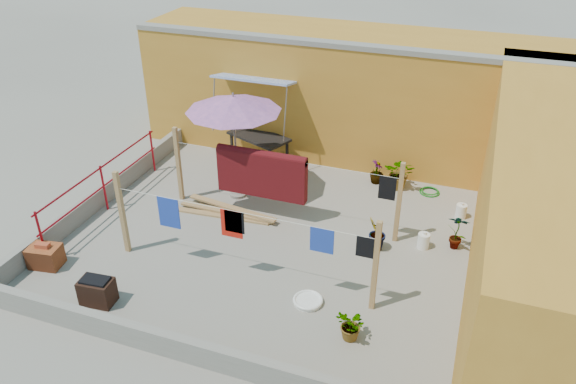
% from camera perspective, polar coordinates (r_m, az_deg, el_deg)
% --- Properties ---
extents(ground, '(80.00, 80.00, 0.00)m').
position_cam_1_polar(ground, '(11.80, -1.96, -4.62)').
color(ground, '#9E998E').
rests_on(ground, ground).
extents(wall_back, '(11.00, 3.27, 3.21)m').
position_cam_1_polar(wall_back, '(14.94, 6.49, 9.88)').
color(wall_back, '#C2822A').
rests_on(wall_back, ground).
extents(wall_right, '(2.40, 9.00, 3.20)m').
position_cam_1_polar(wall_right, '(10.44, 25.47, -2.46)').
color(wall_right, '#C2822A').
rests_on(wall_right, ground).
extents(parapet_front, '(8.30, 0.16, 0.44)m').
position_cam_1_polar(parapet_front, '(9.21, -10.53, -15.38)').
color(parapet_front, gray).
rests_on(parapet_front, ground).
extents(parapet_left, '(0.16, 7.30, 0.44)m').
position_cam_1_polar(parapet_left, '(13.53, -18.26, -0.28)').
color(parapet_left, gray).
rests_on(parapet_left, ground).
extents(red_railing, '(0.05, 4.20, 1.10)m').
position_cam_1_polar(red_railing, '(13.03, -18.31, 1.03)').
color(red_railing, maroon).
rests_on(red_railing, ground).
extents(clothesline_rig, '(5.09, 2.35, 1.80)m').
position_cam_1_polar(clothesline_rig, '(11.86, -2.67, 1.24)').
color(clothesline_rig, tan).
rests_on(clothesline_rig, ground).
extents(patio_umbrella, '(2.45, 2.45, 2.54)m').
position_cam_1_polar(patio_umbrella, '(12.33, -5.57, 8.86)').
color(patio_umbrella, gray).
rests_on(patio_umbrella, ground).
extents(outdoor_table, '(1.77, 1.34, 0.75)m').
position_cam_1_polar(outdoor_table, '(14.56, -2.99, 5.51)').
color(outdoor_table, black).
rests_on(outdoor_table, ground).
extents(brick_stack, '(0.65, 0.52, 0.52)m').
position_cam_1_polar(brick_stack, '(11.85, -23.43, -5.99)').
color(brick_stack, '#964322').
rests_on(brick_stack, ground).
extents(lumber_pile, '(2.40, 0.65, 0.15)m').
position_cam_1_polar(lumber_pile, '(12.57, -6.25, -2.01)').
color(lumber_pile, tan).
rests_on(lumber_pile, ground).
extents(brazier, '(0.61, 0.44, 0.52)m').
position_cam_1_polar(brazier, '(10.57, -18.81, -9.50)').
color(brazier, '#321913').
rests_on(brazier, ground).
extents(white_basin, '(0.54, 0.54, 0.09)m').
position_cam_1_polar(white_basin, '(10.14, 2.03, -10.98)').
color(white_basin, white).
rests_on(white_basin, ground).
extents(water_jug_a, '(0.24, 0.24, 0.38)m').
position_cam_1_polar(water_jug_a, '(11.72, 13.59, -4.84)').
color(water_jug_a, white).
rests_on(water_jug_a, ground).
extents(water_jug_b, '(0.24, 0.24, 0.37)m').
position_cam_1_polar(water_jug_b, '(12.93, 17.17, -1.87)').
color(water_jug_b, white).
rests_on(water_jug_b, ground).
extents(green_hose, '(0.48, 0.48, 0.07)m').
position_cam_1_polar(green_hose, '(13.78, 14.19, 0.05)').
color(green_hose, '#19731C').
rests_on(green_hose, ground).
extents(plant_back_a, '(0.72, 0.62, 0.79)m').
position_cam_1_polar(plant_back_a, '(13.65, 11.28, 1.89)').
color(plant_back_a, '#1B5618').
rests_on(plant_back_a, ground).
extents(plant_back_b, '(0.39, 0.39, 0.59)m').
position_cam_1_polar(plant_back_b, '(13.84, 9.00, 2.03)').
color(plant_back_b, '#1B5618').
rests_on(plant_back_b, ground).
extents(plant_right_a, '(0.45, 0.33, 0.80)m').
position_cam_1_polar(plant_right_a, '(11.76, 16.84, -3.85)').
color(plant_right_a, '#1B5618').
rests_on(plant_right_a, ground).
extents(plant_right_b, '(0.39, 0.47, 0.77)m').
position_cam_1_polar(plant_right_b, '(11.34, 8.99, -4.23)').
color(plant_right_b, '#1B5618').
rests_on(plant_right_b, ground).
extents(plant_right_c, '(0.66, 0.66, 0.56)m').
position_cam_1_polar(plant_right_c, '(9.39, 6.51, -13.38)').
color(plant_right_c, '#1B5618').
rests_on(plant_right_c, ground).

